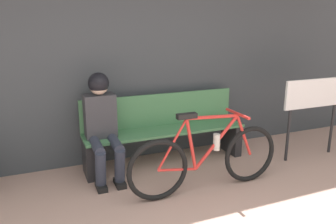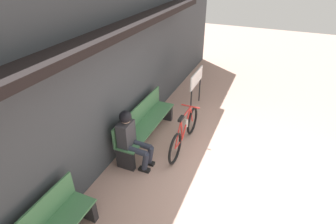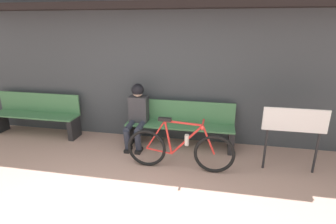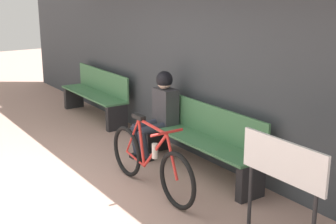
% 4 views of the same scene
% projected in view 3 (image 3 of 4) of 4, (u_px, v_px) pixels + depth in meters
% --- Properties ---
extents(storefront_wall, '(12.00, 0.56, 3.20)m').
position_uv_depth(storefront_wall, '(156.00, 54.00, 4.87)').
color(storefront_wall, '#3D4247').
rests_on(storefront_wall, ground_plane).
extents(park_bench_near, '(1.98, 0.42, 0.84)m').
position_uv_depth(park_bench_near, '(180.00, 125.00, 4.86)').
color(park_bench_near, '#477F51').
rests_on(park_bench_near, ground_plane).
extents(bicycle, '(1.69, 0.40, 0.85)m').
position_uv_depth(bicycle, '(180.00, 149.00, 4.07)').
color(bicycle, black).
rests_on(bicycle, ground_plane).
extents(person_seated, '(0.34, 0.62, 1.17)m').
position_uv_depth(person_seated, '(137.00, 111.00, 4.81)').
color(person_seated, '#2D3342').
rests_on(person_seated, ground_plane).
extents(park_bench_far, '(1.83, 0.42, 0.84)m').
position_uv_depth(park_bench_far, '(37.00, 115.00, 5.41)').
color(park_bench_far, '#477F51').
rests_on(park_bench_far, ground_plane).
extents(signboard, '(0.92, 0.04, 1.02)m').
position_uv_depth(signboard, '(294.00, 125.00, 3.90)').
color(signboard, '#232326').
rests_on(signboard, ground_plane).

